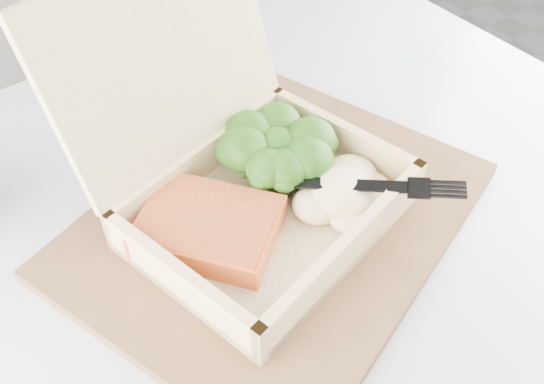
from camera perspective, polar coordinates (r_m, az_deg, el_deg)
cafe_table at (r=0.72m, az=3.50°, el=-16.44°), size 0.90×0.90×0.75m
serving_tray at (r=0.57m, az=0.29°, el=-2.60°), size 0.45×0.40×0.02m
takeout_container at (r=0.54m, az=-3.44°, el=2.88°), size 0.28×0.29×0.21m
salmon_fillet at (r=0.53m, az=-5.97°, el=-3.27°), size 0.14×0.15×0.02m
broccoli_pile at (r=0.58m, az=0.50°, el=3.69°), size 0.11×0.11×0.04m
mashed_potatoes at (r=0.55m, az=6.66°, el=-0.03°), size 0.10×0.09×0.03m
plastic_fork at (r=0.54m, az=3.93°, el=1.00°), size 0.14×0.14×0.02m
receipt at (r=0.70m, az=-12.26°, el=6.27°), size 0.10×0.14×0.00m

